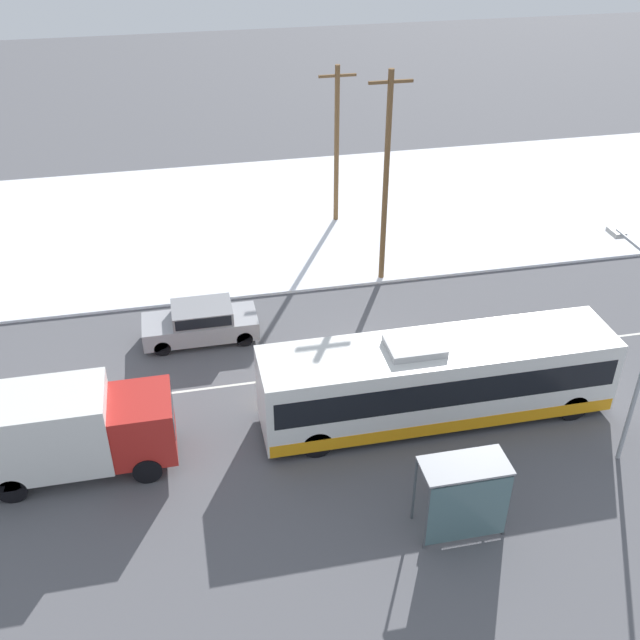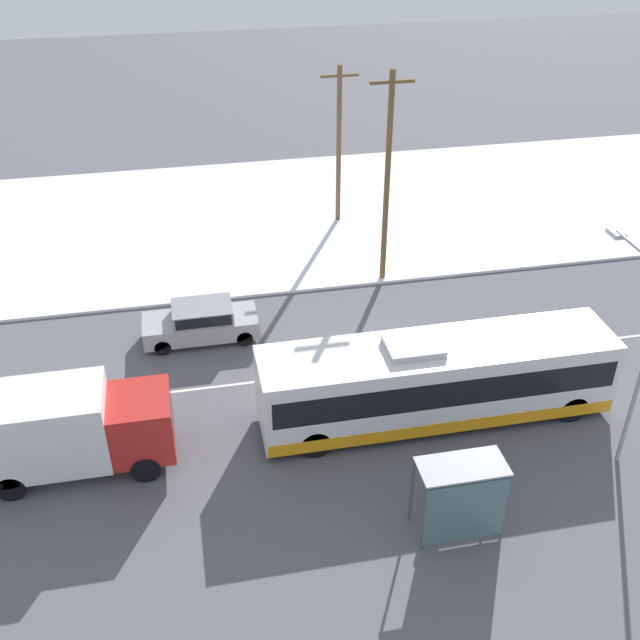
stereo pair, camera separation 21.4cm
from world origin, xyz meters
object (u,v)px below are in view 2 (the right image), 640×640
at_px(sedan_car, 201,321).
at_px(streetlamp, 637,332).
at_px(city_bus, 436,380).
at_px(utility_pole_roadside, 387,178).
at_px(box_truck, 64,428).
at_px(pedestrian_at_stop, 441,474).
at_px(bus_shelter, 463,492).
at_px(utility_pole_snowlot, 339,144).

distance_m(sedan_car, streetlamp, 15.75).
distance_m(city_bus, utility_pole_roadside, 10.07).
relative_size(box_truck, utility_pole_roadside, 0.67).
distance_m(streetlamp, utility_pole_roadside, 12.77).
bearing_deg(utility_pole_roadside, city_bus, -94.88).
distance_m(city_bus, streetlamp, 6.40).
relative_size(box_truck, sedan_car, 1.39).
xyz_separation_m(box_truck, streetlamp, (17.02, -2.40, 2.83)).
height_order(pedestrian_at_stop, utility_pole_roadside, utility_pole_roadside).
relative_size(bus_shelter, streetlamp, 0.35).
relative_size(pedestrian_at_stop, utility_pole_snowlot, 0.23).
height_order(sedan_car, pedestrian_at_stop, pedestrian_at_stop).
bearing_deg(utility_pole_snowlot, sedan_car, -128.59).
relative_size(sedan_car, streetlamp, 0.65).
distance_m(sedan_car, pedestrian_at_stop, 11.93).
xyz_separation_m(streetlamp, utility_pole_snowlot, (-4.91, 18.39, -0.31)).
height_order(bus_shelter, utility_pole_roadside, utility_pole_roadside).
bearing_deg(box_truck, utility_pole_roadside, 37.10).
bearing_deg(utility_pole_snowlot, bus_shelter, -93.15).
height_order(utility_pole_roadside, utility_pole_snowlot, utility_pole_roadside).
relative_size(box_truck, streetlamp, 0.90).
bearing_deg(city_bus, utility_pole_roadside, 85.12).
height_order(box_truck, utility_pole_snowlot, utility_pole_snowlot).
relative_size(city_bus, utility_pole_snowlot, 1.50).
distance_m(city_bus, bus_shelter, 5.22).
bearing_deg(streetlamp, bus_shelter, -157.03).
xyz_separation_m(bus_shelter, utility_pole_snowlot, (1.15, 20.95, 2.48)).
xyz_separation_m(city_bus, streetlamp, (5.08, -2.56, 2.93)).
xyz_separation_m(city_bus, utility_pole_roadside, (0.81, 9.47, 3.30)).
bearing_deg(pedestrian_at_stop, box_truck, 161.44).
distance_m(bus_shelter, utility_pole_snowlot, 21.13).
height_order(box_truck, pedestrian_at_stop, box_truck).
height_order(box_truck, sedan_car, box_truck).
height_order(pedestrian_at_stop, utility_pole_snowlot, utility_pole_snowlot).
bearing_deg(utility_pole_snowlot, box_truck, -127.13).
distance_m(pedestrian_at_stop, utility_pole_roadside, 13.92).
xyz_separation_m(sedan_car, bus_shelter, (6.43, -11.45, 0.85)).
bearing_deg(sedan_car, city_bus, 139.57).
relative_size(box_truck, bus_shelter, 2.53).
bearing_deg(sedan_car, bus_shelter, 119.34).
bearing_deg(pedestrian_at_stop, utility_pole_roadside, 81.80).
distance_m(bus_shelter, streetlamp, 7.15).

